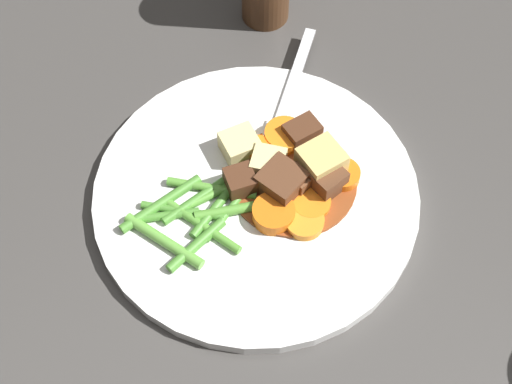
% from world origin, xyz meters
% --- Properties ---
extents(ground_plane, '(3.00, 3.00, 0.00)m').
position_xyz_m(ground_plane, '(0.00, 0.00, 0.00)').
color(ground_plane, '#423F3D').
extents(dinner_plate, '(0.28, 0.28, 0.01)m').
position_xyz_m(dinner_plate, '(0.00, 0.00, 0.01)').
color(dinner_plate, white).
rests_on(dinner_plate, ground_plane).
extents(stew_sauce, '(0.11, 0.11, 0.00)m').
position_xyz_m(stew_sauce, '(0.03, 0.00, 0.01)').
color(stew_sauce, brown).
rests_on(stew_sauce, dinner_plate).
extents(carrot_slice_0, '(0.04, 0.04, 0.01)m').
position_xyz_m(carrot_slice_0, '(0.04, 0.04, 0.02)').
color(carrot_slice_0, orange).
rests_on(carrot_slice_0, dinner_plate).
extents(carrot_slice_1, '(0.04, 0.04, 0.01)m').
position_xyz_m(carrot_slice_1, '(0.01, -0.03, 0.02)').
color(carrot_slice_1, orange).
rests_on(carrot_slice_1, dinner_plate).
extents(carrot_slice_2, '(0.04, 0.04, 0.01)m').
position_xyz_m(carrot_slice_2, '(0.07, -0.01, 0.02)').
color(carrot_slice_2, orange).
rests_on(carrot_slice_2, dinner_plate).
extents(carrot_slice_3, '(0.03, 0.03, 0.01)m').
position_xyz_m(carrot_slice_3, '(0.01, 0.04, 0.02)').
color(carrot_slice_3, orange).
rests_on(carrot_slice_3, dinner_plate).
extents(carrot_slice_4, '(0.04, 0.04, 0.01)m').
position_xyz_m(carrot_slice_4, '(0.03, -0.04, 0.02)').
color(carrot_slice_4, orange).
rests_on(carrot_slice_4, dinner_plate).
extents(carrot_slice_5, '(0.04, 0.04, 0.01)m').
position_xyz_m(carrot_slice_5, '(0.04, -0.03, 0.02)').
color(carrot_slice_5, orange).
rests_on(carrot_slice_5, dinner_plate).
extents(potato_chunk_0, '(0.03, 0.03, 0.02)m').
position_xyz_m(potato_chunk_0, '(0.00, 0.04, 0.02)').
color(potato_chunk_0, '#EAD68C').
rests_on(potato_chunk_0, dinner_plate).
extents(potato_chunk_1, '(0.04, 0.04, 0.02)m').
position_xyz_m(potato_chunk_1, '(0.02, 0.02, 0.02)').
color(potato_chunk_1, '#EAD68C').
rests_on(potato_chunk_1, dinner_plate).
extents(potato_chunk_2, '(0.04, 0.04, 0.03)m').
position_xyz_m(potato_chunk_2, '(0.06, 0.00, 0.03)').
color(potato_chunk_2, '#DBBC6B').
rests_on(potato_chunk_2, dinner_plate).
extents(meat_chunk_0, '(0.03, 0.03, 0.02)m').
position_xyz_m(meat_chunk_0, '(0.06, 0.04, 0.02)').
color(meat_chunk_0, '#4C2B19').
rests_on(meat_chunk_0, dinner_plate).
extents(meat_chunk_1, '(0.03, 0.03, 0.02)m').
position_xyz_m(meat_chunk_1, '(0.04, -0.01, 0.02)').
color(meat_chunk_1, brown).
rests_on(meat_chunk_1, dinner_plate).
extents(meat_chunk_2, '(0.02, 0.02, 0.02)m').
position_xyz_m(meat_chunk_2, '(-0.01, 0.01, 0.02)').
color(meat_chunk_2, '#4C2B19').
rests_on(meat_chunk_2, dinner_plate).
extents(meat_chunk_3, '(0.05, 0.05, 0.02)m').
position_xyz_m(meat_chunk_3, '(0.02, -0.01, 0.02)').
color(meat_chunk_3, '#56331E').
rests_on(meat_chunk_3, dinner_plate).
extents(meat_chunk_4, '(0.03, 0.03, 0.02)m').
position_xyz_m(meat_chunk_4, '(0.06, -0.02, 0.02)').
color(meat_chunk_4, '#56331E').
rests_on(meat_chunk_4, dinner_plate).
extents(green_bean_0, '(0.05, 0.02, 0.01)m').
position_xyz_m(green_bean_0, '(-0.08, 0.00, 0.02)').
color(green_bean_0, '#4C8E33').
rests_on(green_bean_0, dinner_plate).
extents(green_bean_1, '(0.08, 0.02, 0.01)m').
position_xyz_m(green_bean_1, '(-0.02, -0.01, 0.02)').
color(green_bean_1, '#599E38').
rests_on(green_bean_1, dinner_plate).
extents(green_bean_2, '(0.06, 0.04, 0.01)m').
position_xyz_m(green_bean_2, '(-0.06, -0.03, 0.02)').
color(green_bean_2, '#4C8E33').
rests_on(green_bean_2, dinner_plate).
extents(green_bean_3, '(0.06, 0.04, 0.01)m').
position_xyz_m(green_bean_3, '(-0.06, -0.00, 0.02)').
color(green_bean_3, '#4C8E33').
rests_on(green_bean_3, dinner_plate).
extents(green_bean_4, '(0.07, 0.02, 0.01)m').
position_xyz_m(green_bean_4, '(-0.03, 0.01, 0.02)').
color(green_bean_4, '#599E38').
rests_on(green_bean_4, dinner_plate).
extents(green_bean_5, '(0.05, 0.07, 0.01)m').
position_xyz_m(green_bean_5, '(-0.05, -0.02, 0.02)').
color(green_bean_5, '#599E38').
rests_on(green_bean_5, dinner_plate).
extents(green_bean_6, '(0.07, 0.06, 0.01)m').
position_xyz_m(green_bean_6, '(-0.03, 0.00, 0.02)').
color(green_bean_6, '#4C8E33').
rests_on(green_bean_6, dinner_plate).
extents(green_bean_7, '(0.07, 0.04, 0.01)m').
position_xyz_m(green_bean_7, '(-0.03, 0.01, 0.02)').
color(green_bean_7, '#599E38').
rests_on(green_bean_7, dinner_plate).
extents(green_bean_8, '(0.08, 0.04, 0.01)m').
position_xyz_m(green_bean_8, '(-0.08, 0.01, 0.02)').
color(green_bean_8, '#4C8E33').
rests_on(green_bean_8, dinner_plate).
extents(green_bean_9, '(0.05, 0.04, 0.01)m').
position_xyz_m(green_bean_9, '(-0.03, -0.01, 0.02)').
color(green_bean_9, '#4C8E33').
rests_on(green_bean_9, dinner_plate).
extents(green_bean_10, '(0.05, 0.07, 0.01)m').
position_xyz_m(green_bean_10, '(-0.09, -0.02, 0.02)').
color(green_bean_10, '#66AD42').
rests_on(green_bean_10, dinner_plate).
extents(green_bean_11, '(0.08, 0.03, 0.01)m').
position_xyz_m(green_bean_11, '(-0.05, 0.01, 0.02)').
color(green_bean_11, '#4C8E33').
rests_on(green_bean_11, dinner_plate).
extents(fork, '(0.11, 0.15, 0.00)m').
position_xyz_m(fork, '(0.05, 0.08, 0.01)').
color(fork, silver).
rests_on(fork, dinner_plate).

